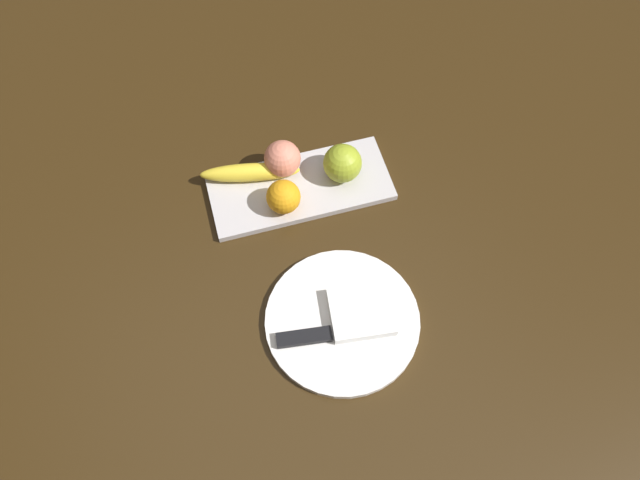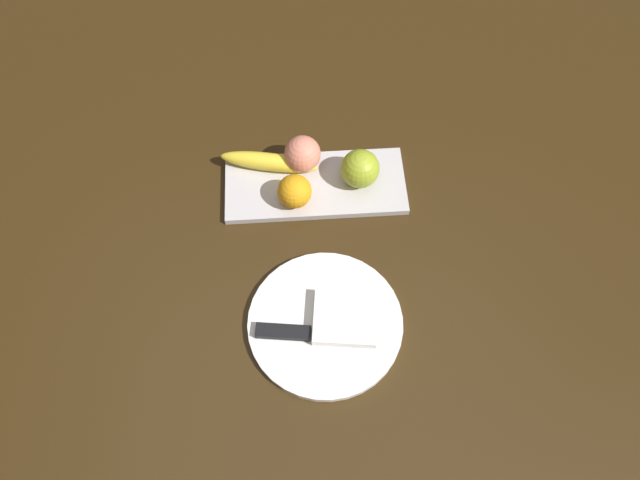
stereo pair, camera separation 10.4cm
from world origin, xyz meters
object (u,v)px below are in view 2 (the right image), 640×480
Objects in this scene: fruit_tray at (315,185)px; apple at (360,169)px; folded_napkin at (345,319)px; orange_near_apple at (295,191)px; banana at (269,162)px; knife at (293,333)px; peach at (302,154)px; dinner_plate at (325,323)px.

fruit_tray is 0.09m from apple.
folded_napkin is (0.03, -0.27, 0.02)m from fruit_tray.
orange_near_apple is (-0.04, -0.04, 0.04)m from fruit_tray.
banana is at bearing 120.24° from orange_near_apple.
banana is at bearing 166.79° from apple.
folded_napkin is 0.57× the size of knife.
fruit_tray is at bearing -14.11° from banana.
knife is (-0.14, -0.29, -0.03)m from apple.
knife is (-0.03, -0.33, -0.03)m from peach.
apple is 1.15× the size of orange_near_apple.
banana is at bearing -178.04° from peach.
banana is 2.71× the size of peach.
peach is at bearing 99.49° from folded_napkin.
banana is at bearing 104.93° from dinner_plate.
dinner_plate is at bearing 24.83° from knife.
peach reaches higher than knife.
banana is 0.33m from knife.
fruit_tray is 0.30m from knife.
fruit_tray is 0.07m from orange_near_apple.
orange_near_apple is 0.26m from knife.
folded_napkin is at bearing -80.51° from peach.
peach is 0.37× the size of knife.
orange_near_apple is at bearing 99.33° from dinner_plate.
folded_napkin is at bearing 0.00° from dinner_plate.
peach is 0.32m from folded_napkin.
orange_near_apple is at bearing -137.36° from fruit_tray.
apple is 0.39× the size of knife.
peach is at bearing 115.81° from fruit_tray.
banana reaches higher than fruit_tray.
folded_napkin is (0.03, 0.00, 0.02)m from dinner_plate.
banana reaches higher than knife.
orange_near_apple is 0.60× the size of folded_napkin.
orange_near_apple is (0.04, -0.08, 0.01)m from banana.
banana is 0.09m from orange_near_apple.
fruit_tray is at bearing -64.19° from peach.
apple is at bearing -21.80° from peach.
folded_napkin reaches higher than knife.
apple is 0.29m from dinner_plate.
orange_near_apple is at bearing -102.95° from peach.
apple is (0.08, 0.00, 0.04)m from fruit_tray.
dinner_plate is at bearing -63.15° from banana.
knife is (-0.05, -0.29, 0.01)m from fruit_tray.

